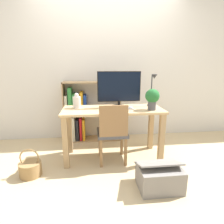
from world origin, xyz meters
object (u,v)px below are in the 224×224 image
monitor (119,88)px  desk_lamp (153,87)px  potted_plant (152,98)px  storage_box (159,177)px  vase (77,102)px  basket (30,168)px  keyboard (121,108)px  bookshelf (81,114)px  chair (113,131)px

monitor → desk_lamp: monitor is taller
desk_lamp → potted_plant: size_ratio=1.63×
desk_lamp → storage_box: bearing=-100.7°
vase → basket: 1.02m
monitor → keyboard: (0.01, -0.13, -0.26)m
potted_plant → storage_box: bearing=-98.1°
monitor → basket: size_ratio=1.75×
potted_plant → bookshelf: bearing=139.8°
monitor → potted_plant: (0.41, -0.23, -0.10)m
monitor → keyboard: 0.29m
vase → potted_plant: bearing=-12.7°
keyboard → bookshelf: (-0.58, 0.73, -0.26)m
vase → chair: (0.47, -0.27, -0.36)m
potted_plant → chair: (-0.53, -0.04, -0.44)m
basket → storage_box: 1.52m
chair → basket: bearing=-159.1°
potted_plant → storage_box: size_ratio=0.61×
keyboard → storage_box: size_ratio=0.73×
desk_lamp → bookshelf: size_ratio=0.44×
keyboard → bookshelf: 0.97m
vase → basket: bearing=-139.9°
bookshelf → storage_box: 1.75m
desk_lamp → basket: size_ratio=1.33×
desk_lamp → bookshelf: bearing=149.3°
storage_box → vase: bearing=136.4°
keyboard → desk_lamp: bearing=13.0°
chair → basket: chair is taller
monitor → potted_plant: 0.48m
vase → chair: vase is taller
monitor → basket: bearing=-157.9°
bookshelf → monitor: bearing=-46.7°
chair → desk_lamp: bearing=32.3°
potted_plant → chair: size_ratio=0.34×
monitor → keyboard: size_ratio=1.81×
basket → storage_box: bearing=-15.3°
keyboard → vase: vase is taller
vase → bookshelf: bookshelf is taller
bookshelf → vase: bearing=-92.1°
vase → bookshelf: 0.69m
chair → basket: (-1.03, -0.20, -0.36)m
monitor → desk_lamp: 0.48m
potted_plant → bookshelf: 1.35m
chair → storage_box: (0.44, -0.60, -0.32)m
keyboard → storage_box: keyboard is taller
vase → desk_lamp: desk_lamp is taller
vase → potted_plant: potted_plant is taller
bookshelf → storage_box: bookshelf is taller
chair → vase: bearing=160.2°
chair → storage_box: size_ratio=1.80×
bookshelf → chair: bearing=-62.8°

